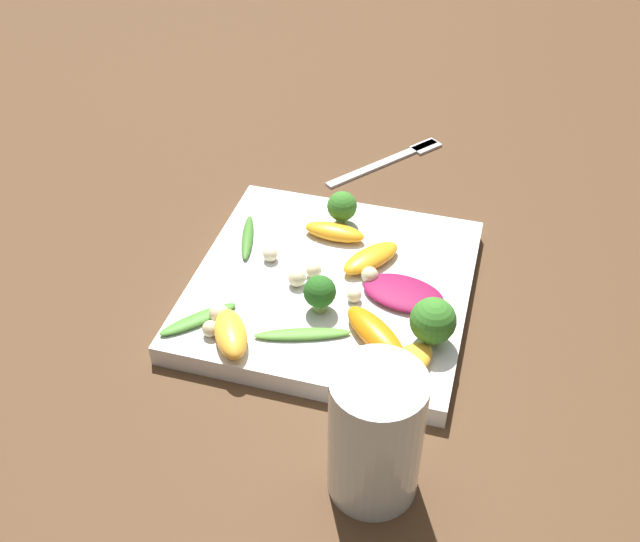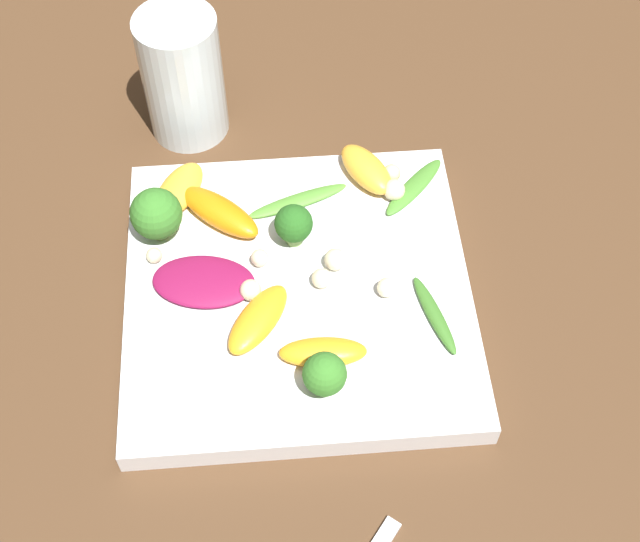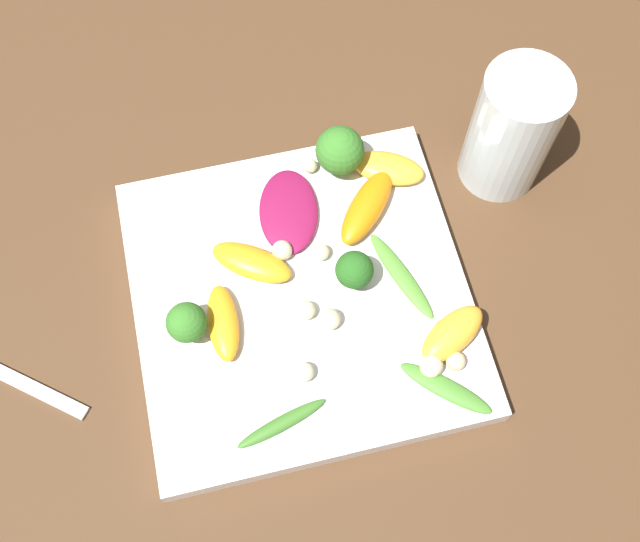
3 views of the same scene
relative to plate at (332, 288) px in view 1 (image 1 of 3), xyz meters
The scene contains 24 objects.
ground_plane 0.01m from the plate, ahead, with size 2.40×2.40×0.00m, color #4C331E.
plate is the anchor object (origin of this frame).
drinking_glass 0.22m from the plate, 113.26° to the left, with size 0.07×0.07×0.12m.
fork 0.27m from the plate, 93.16° to the right, with size 0.12×0.15×0.01m.
radicchio_leaf_0 0.07m from the plate, behind, with size 0.09×0.06×0.01m.
orange_segment_0 0.07m from the plate, 77.59° to the right, with size 0.07×0.03×0.02m.
orange_segment_1 0.09m from the plate, 129.93° to the left, with size 0.08×0.07×0.02m.
orange_segment_2 0.13m from the plate, 58.59° to the left, with size 0.05×0.07×0.02m.
orange_segment_3 0.05m from the plate, 133.55° to the right, with size 0.06×0.07×0.02m.
orange_segment_4 0.14m from the plate, 133.22° to the left, with size 0.06×0.07×0.02m.
broccoli_floret_0 0.13m from the plate, 151.33° to the left, with size 0.04×0.04×0.05m.
broccoli_floret_1 0.05m from the plate, 92.27° to the left, with size 0.03×0.03×0.04m.
broccoli_floret_2 0.10m from the plate, 81.75° to the right, with size 0.03×0.03×0.04m.
arugula_sprig_0 0.08m from the plate, 86.25° to the left, with size 0.09×0.04×0.01m.
arugula_sprig_1 0.14m from the plate, 41.02° to the left, with size 0.06×0.07×0.01m.
arugula_sprig_2 0.11m from the plate, 20.17° to the right, with size 0.03×0.07×0.01m.
macadamia_nut_0 0.07m from the plate, 10.40° to the right, with size 0.02×0.02×0.02m.
macadamia_nut_1 0.04m from the plate, 169.11° to the right, with size 0.02×0.02×0.02m.
macadamia_nut_2 0.03m from the plate, 10.22° to the right, with size 0.02×0.02×0.02m.
macadamia_nut_3 0.12m from the plate, 163.27° to the left, with size 0.01×0.01×0.01m.
macadamia_nut_4 0.04m from the plate, 140.00° to the left, with size 0.01×0.01×0.01m.
macadamia_nut_5 0.04m from the plate, 28.21° to the left, with size 0.02×0.02×0.02m.
macadamia_nut_6 0.13m from the plate, 50.12° to the left, with size 0.02×0.02×0.02m.
macadamia_nut_7 0.12m from the plate, 44.20° to the left, with size 0.02×0.02×0.02m.
Camera 1 is at (-0.14, 0.53, 0.51)m, focal length 42.00 mm.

